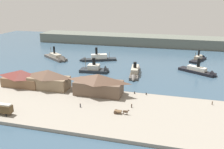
% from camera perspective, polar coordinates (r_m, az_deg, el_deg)
% --- Properties ---
extents(ground_plane, '(320.00, 320.00, 0.00)m').
position_cam_1_polar(ground_plane, '(110.87, -2.52, -3.33)').
color(ground_plane, '#385166').
extents(quay_promenade, '(110.00, 36.00, 1.20)m').
position_cam_1_polar(quay_promenade, '(91.64, -6.63, -7.83)').
color(quay_promenade, gray).
rests_on(quay_promenade, ground).
extents(seawall_edge, '(110.00, 0.80, 1.00)m').
position_cam_1_polar(seawall_edge, '(107.50, -3.09, -3.75)').
color(seawall_edge, slate).
rests_on(seawall_edge, ground).
extents(ferry_shed_customs_shed, '(18.06, 8.28, 7.68)m').
position_cam_1_polar(ferry_shed_customs_shed, '(116.67, -20.64, -0.74)').
color(ferry_shed_customs_shed, brown).
rests_on(ferry_shed_customs_shed, quay_promenade).
extents(ferry_shed_west_terminal, '(18.30, 8.26, 8.62)m').
position_cam_1_polar(ferry_shed_west_terminal, '(109.88, -14.84, -1.04)').
color(ferry_shed_west_terminal, '#847056').
rests_on(ferry_shed_west_terminal, quay_promenade).
extents(ferry_shed_east_terminal, '(20.26, 9.39, 8.86)m').
position_cam_1_polar(ferry_shed_east_terminal, '(100.03, -3.25, -2.27)').
color(ferry_shed_east_terminal, brown).
rests_on(ferry_shed_east_terminal, quay_promenade).
extents(horse_cart, '(5.49, 1.56, 1.87)m').
position_cam_1_polar(horse_cart, '(84.83, 2.11, -8.79)').
color(horse_cart, brown).
rests_on(horse_cart, quay_promenade).
extents(pedestrian_at_waters_edge, '(0.39, 0.39, 1.57)m').
position_cam_1_polar(pedestrian_at_waters_edge, '(99.22, 22.79, -6.28)').
color(pedestrian_at_waters_edge, '#6B5B4C').
rests_on(pedestrian_at_waters_edge, quay_promenade).
extents(pedestrian_by_tram, '(0.41, 0.41, 1.66)m').
position_cam_1_polar(pedestrian_by_tram, '(90.37, -7.57, -7.30)').
color(pedestrian_by_tram, '#232328').
rests_on(pedestrian_by_tram, quay_promenade).
extents(pedestrian_near_west_shed, '(0.41, 0.41, 1.65)m').
position_cam_1_polar(pedestrian_near_west_shed, '(89.64, 4.69, -7.42)').
color(pedestrian_near_west_shed, '#4C3D33').
rests_on(pedestrian_near_west_shed, quay_promenade).
extents(mooring_post_east, '(0.44, 0.44, 0.90)m').
position_cam_1_polar(mooring_post_east, '(101.51, 8.16, -4.58)').
color(mooring_post_east, black).
rests_on(mooring_post_east, quay_promenade).
extents(mooring_post_west, '(0.44, 0.44, 0.90)m').
position_cam_1_polar(mooring_post_west, '(102.10, 5.39, -4.33)').
color(mooring_post_west, black).
rests_on(mooring_post_west, quay_promenade).
extents(ferry_departing_north, '(22.57, 18.26, 10.48)m').
position_cam_1_polar(ferry_departing_north, '(164.64, -12.83, 3.87)').
color(ferry_departing_north, '#514C47').
rests_on(ferry_departing_north, ground).
extents(ferry_mid_harbor, '(6.75, 25.20, 8.32)m').
position_cam_1_polar(ferry_mid_harbor, '(128.97, 5.40, 0.44)').
color(ferry_mid_harbor, '#514C47').
rests_on(ferry_mid_harbor, ground).
extents(ferry_approaching_west, '(17.35, 7.85, 10.46)m').
position_cam_1_polar(ferry_approaching_west, '(134.10, -3.47, 1.17)').
color(ferry_approaching_west, '#23282D').
rests_on(ferry_approaching_west, ground).
extents(ferry_moored_east, '(12.46, 18.70, 8.80)m').
position_cam_1_polar(ferry_moored_east, '(169.02, 20.11, 3.56)').
color(ferry_moored_east, black).
rests_on(ferry_moored_east, ground).
extents(ferry_moored_west, '(21.47, 15.74, 10.08)m').
position_cam_1_polar(ferry_moored_west, '(139.65, 20.47, 0.67)').
color(ferry_moored_west, black).
rests_on(ferry_moored_west, ground).
extents(ferry_outer_harbor, '(24.61, 13.71, 10.34)m').
position_cam_1_polar(ferry_outer_harbor, '(158.40, -4.03, 3.84)').
color(ferry_outer_harbor, '#23282D').
rests_on(ferry_outer_harbor, ground).
extents(far_headland, '(180.00, 24.00, 8.00)m').
position_cam_1_polar(far_headland, '(213.86, 6.31, 8.19)').
color(far_headland, '#60665B').
rests_on(far_headland, ground).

